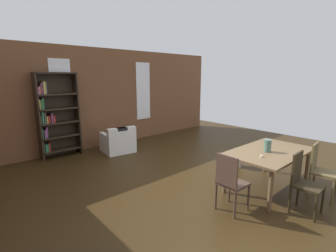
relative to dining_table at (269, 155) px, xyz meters
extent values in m
plane|color=#33240F|center=(-0.76, 0.61, -0.67)|extent=(10.92, 10.92, 0.00)
cube|color=brown|center=(-0.76, 4.87, 0.80)|extent=(8.68, 0.12, 2.94)
cube|color=white|center=(-2.10, 4.80, 0.95)|extent=(0.55, 0.02, 1.91)
cube|color=white|center=(0.58, 4.80, 0.95)|extent=(0.55, 0.02, 1.91)
cube|color=brown|center=(0.00, 0.00, 0.06)|extent=(1.75, 1.05, 0.04)
cylinder|color=brown|center=(-0.78, -0.42, -0.31)|extent=(0.07, 0.07, 0.70)
cylinder|color=brown|center=(0.78, -0.42, -0.31)|extent=(0.07, 0.07, 0.70)
cylinder|color=brown|center=(-0.78, 0.42, -0.31)|extent=(0.07, 0.07, 0.70)
cylinder|color=brown|center=(0.78, 0.42, -0.31)|extent=(0.07, 0.07, 0.70)
cylinder|color=#4C7266|center=(-0.10, 0.00, 0.19)|extent=(0.13, 0.13, 0.23)
cylinder|color=silver|center=(-0.48, -0.08, 0.10)|extent=(0.04, 0.04, 0.04)
cube|color=#4A352B|center=(-1.18, 0.00, -0.22)|extent=(0.41, 0.41, 0.04)
cube|color=#4A352B|center=(-1.36, 0.00, 0.03)|extent=(0.04, 0.38, 0.50)
cylinder|color=#4A352B|center=(-1.00, -0.18, -0.45)|extent=(0.04, 0.04, 0.43)
cylinder|color=#4A352B|center=(-0.99, 0.18, -0.45)|extent=(0.04, 0.04, 0.43)
cylinder|color=#4A352B|center=(-1.36, -0.18, -0.45)|extent=(0.04, 0.04, 0.43)
cylinder|color=#4A352B|center=(-1.35, 0.18, -0.45)|extent=(0.04, 0.04, 0.43)
cube|color=#2E2414|center=(-0.39, -0.82, -0.22)|extent=(0.41, 0.41, 0.04)
cube|color=#2E2414|center=(-0.40, -0.64, 0.03)|extent=(0.38, 0.04, 0.50)
cylinder|color=#2E2414|center=(-0.57, -1.01, -0.45)|extent=(0.04, 0.04, 0.43)
cylinder|color=#2E2414|center=(-0.21, -1.00, -0.45)|extent=(0.04, 0.04, 0.43)
cylinder|color=#2E2414|center=(-0.58, -0.65, -0.45)|extent=(0.04, 0.04, 0.43)
cylinder|color=#2E2414|center=(-0.22, -0.64, -0.45)|extent=(0.04, 0.04, 0.43)
cube|color=brown|center=(0.39, -0.82, -0.22)|extent=(0.43, 0.43, 0.04)
cube|color=brown|center=(0.38, -0.64, 0.03)|extent=(0.38, 0.06, 0.50)
cylinder|color=brown|center=(0.23, -1.02, -0.45)|extent=(0.04, 0.04, 0.43)
cylinder|color=brown|center=(0.20, -0.66, -0.45)|extent=(0.04, 0.04, 0.43)
cylinder|color=brown|center=(0.56, -0.63, -0.45)|extent=(0.04, 0.04, 0.43)
cube|color=#2D2319|center=(-2.78, 4.59, 0.44)|extent=(0.04, 0.33, 2.21)
cube|color=#2D2319|center=(-1.81, 4.59, 0.44)|extent=(0.04, 0.33, 2.21)
cube|color=#2D2319|center=(-2.30, 4.75, 0.44)|extent=(1.02, 0.01, 2.21)
cube|color=#2D2319|center=(-2.30, 4.59, -0.48)|extent=(0.98, 0.33, 0.04)
cube|color=#4C4C51|center=(-2.75, 4.59, -0.34)|extent=(0.04, 0.21, 0.24)
cube|color=#33724C|center=(-2.70, 4.59, -0.36)|extent=(0.05, 0.26, 0.21)
cube|color=#33724C|center=(-2.65, 4.59, -0.36)|extent=(0.03, 0.19, 0.21)
cube|color=#B22D28|center=(-2.61, 4.59, -0.35)|extent=(0.03, 0.19, 0.23)
cube|color=#2D2319|center=(-2.30, 4.59, -0.11)|extent=(0.98, 0.33, 0.04)
cube|color=#33724C|center=(-2.74, 4.59, 0.02)|extent=(0.05, 0.18, 0.23)
cube|color=#8C4C8C|center=(-2.69, 4.59, 0.01)|extent=(0.04, 0.25, 0.21)
cube|color=#8C4C8C|center=(-2.64, 4.59, 0.04)|extent=(0.04, 0.17, 0.27)
cube|color=#2D2319|center=(-2.30, 4.59, 0.26)|extent=(0.98, 0.33, 0.04)
cube|color=white|center=(-2.75, 4.59, 0.37)|extent=(0.03, 0.20, 0.18)
cube|color=#33724C|center=(-2.70, 4.59, 0.43)|extent=(0.04, 0.26, 0.30)
cube|color=#4C4C51|center=(-2.65, 4.59, 0.42)|extent=(0.03, 0.23, 0.29)
cube|color=gold|center=(-2.60, 4.59, 0.37)|extent=(0.03, 0.22, 0.18)
cube|color=#B22D28|center=(-2.55, 4.59, 0.37)|extent=(0.05, 0.18, 0.18)
cube|color=#8C4C8C|center=(-2.49, 4.59, 0.40)|extent=(0.03, 0.24, 0.25)
cube|color=#B22D28|center=(-2.43, 4.59, 0.37)|extent=(0.05, 0.18, 0.18)
cube|color=#2D2319|center=(-2.30, 4.59, 0.63)|extent=(0.98, 0.33, 0.04)
cube|color=gold|center=(-2.74, 4.59, 0.77)|extent=(0.04, 0.23, 0.25)
cube|color=#33724C|center=(-2.70, 4.59, 0.76)|extent=(0.03, 0.25, 0.23)
cube|color=#33724C|center=(-2.66, 4.59, 0.79)|extent=(0.03, 0.23, 0.29)
cube|color=#2D2319|center=(-2.30, 4.59, 0.99)|extent=(0.98, 0.33, 0.04)
cube|color=#8C4C8C|center=(-2.74, 4.59, 1.11)|extent=(0.04, 0.28, 0.18)
cube|color=orange|center=(-2.70, 4.59, 1.11)|extent=(0.03, 0.20, 0.20)
cube|color=#8C4C8C|center=(-2.65, 4.59, 1.15)|extent=(0.04, 0.19, 0.27)
cube|color=gold|center=(-2.60, 4.59, 1.17)|extent=(0.05, 0.25, 0.30)
cube|color=#4C4C51|center=(-2.55, 4.59, 1.16)|extent=(0.03, 0.19, 0.29)
cube|color=#2D2319|center=(-2.30, 4.59, 1.53)|extent=(0.98, 0.33, 0.04)
cube|color=white|center=(-0.96, 3.96, -0.47)|extent=(0.89, 0.89, 0.40)
cube|color=white|center=(-1.00, 3.64, -0.09)|extent=(0.81, 0.26, 0.35)
cube|color=white|center=(-0.62, 3.92, -0.19)|extent=(0.21, 0.73, 0.15)
cube|color=white|center=(-1.29, 4.00, -0.19)|extent=(0.21, 0.73, 0.15)
cube|color=black|center=(-1.00, 3.64, 0.04)|extent=(0.30, 0.20, 0.08)
cylinder|color=silver|center=(0.55, 1.00, -0.58)|extent=(0.20, 0.20, 0.18)
sphere|color=#235B2D|center=(0.55, 1.00, -0.36)|extent=(0.32, 0.32, 0.32)
camera|label=1|loc=(-4.30, -1.97, 1.44)|focal=25.79mm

